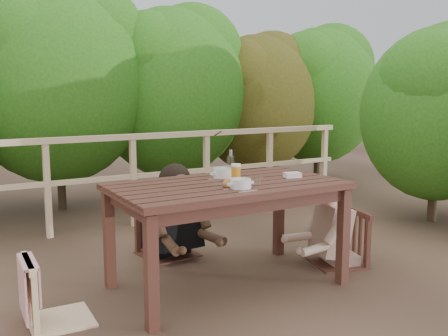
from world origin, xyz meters
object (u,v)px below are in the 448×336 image
bottle (231,165)px  tumbler (258,182)px  beer_glass (236,173)px  butter_tub (292,176)px  diner_right (341,198)px  soup_far (223,174)px  woman (166,184)px  bread_roll (231,184)px  soup_near (241,185)px  chair_left (58,260)px  chair_right (338,214)px  table (227,236)px  chair_far (167,204)px

bottle → tumbler: 0.38m
beer_glass → butter_tub: bearing=-12.5°
diner_right → soup_far: size_ratio=4.25×
woman → butter_tub: woman is taller
bread_roll → soup_near: bearing=-68.5°
soup_far → beer_glass: size_ratio=1.88×
chair_left → butter_tub: 1.84m
chair_right → soup_far: (-0.97, 0.26, 0.39)m
chair_left → diner_right: 2.34m
chair_right → bottle: (-0.93, 0.23, 0.46)m
chair_left → chair_right: 2.30m
soup_far → tumbler: size_ratio=3.59×
diner_right → table: bearing=102.2°
beer_glass → diner_right: bearing=-5.2°
bread_roll → bottle: 0.39m
woman → beer_glass: woman is taller
table → bread_roll: size_ratio=12.61×
butter_tub → soup_far: bearing=163.9°
chair_far → beer_glass: 0.96m
table → woman: 0.96m
bread_roll → beer_glass: beer_glass is taller
diner_right → butter_tub: bearing=105.8°
bread_roll → butter_tub: 0.62m
diner_right → bottle: diner_right is taller
diner_right → beer_glass: size_ratio=7.98×
bread_roll → butter_tub: bread_roll is taller
butter_tub → beer_glass: bearing=-178.5°
table → soup_near: size_ratio=6.81×
table → bottle: size_ratio=7.14×
bread_roll → tumbler: bread_roll is taller
chair_far → butter_tub: 1.21m
tumbler → butter_tub: 0.44m
chair_left → butter_tub: butter_tub is taller
bread_roll → chair_right: bearing=5.4°
chair_right → woman: 1.52m
diner_right → tumbler: size_ratio=15.25×
chair_right → diner_right: diner_right is taller
soup_far → bread_roll: bearing=-111.9°
bread_roll → butter_tub: bearing=8.9°
chair_right → diner_right: bearing=104.7°
chair_far → bottle: bearing=-77.5°
soup_near → butter_tub: soup_near is taller
diner_right → soup_far: bearing=90.2°
woman → beer_glass: bearing=97.3°
chair_left → bottle: 1.47m
chair_far → bottle: bottle is taller
soup_near → tumbler: bearing=12.0°
tumbler → butter_tub: tumbler is taller
woman → tumbler: 1.15m
woman → chair_left: bearing=33.0°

